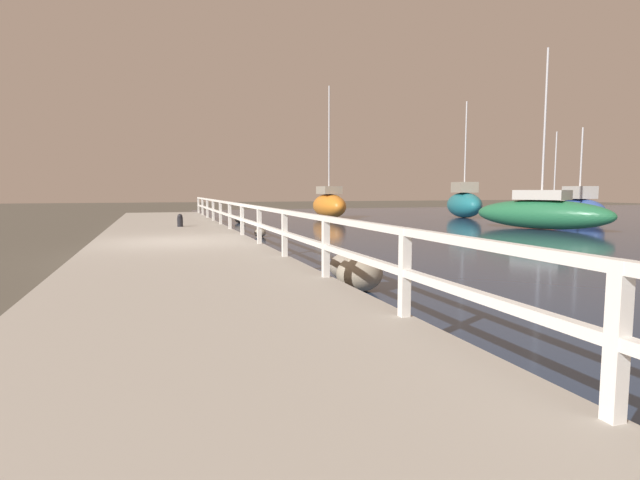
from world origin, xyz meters
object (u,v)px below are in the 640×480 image
at_px(sailboat_green, 541,213).
at_px(sailboat_teal, 464,203).
at_px(sailboat_red, 553,207).
at_px(sailboat_orange, 329,204).
at_px(mooring_bollard, 180,220).
at_px(sailboat_blue, 579,208).

height_order(sailboat_green, sailboat_teal, sailboat_green).
distance_m(sailboat_red, sailboat_orange, 15.43).
xyz_separation_m(sailboat_red, sailboat_teal, (-7.28, -0.43, 0.33)).
distance_m(mooring_bollard, sailboat_orange, 13.25).
distance_m(sailboat_green, sailboat_orange, 12.39).
xyz_separation_m(sailboat_red, sailboat_orange, (-15.34, 1.60, 0.26)).
xyz_separation_m(sailboat_green, sailboat_orange, (-5.83, 10.93, 0.12)).
distance_m(sailboat_red, sailboat_teal, 7.30).
xyz_separation_m(mooring_bollard, sailboat_red, (24.45, 8.01, -0.02)).
distance_m(sailboat_green, sailboat_blue, 6.73).
relative_size(mooring_bollard, sailboat_orange, 0.06).
bearing_deg(sailboat_teal, sailboat_green, -90.92).
relative_size(sailboat_green, sailboat_orange, 0.98).
bearing_deg(sailboat_red, sailboat_green, -151.86).
distance_m(sailboat_red, sailboat_green, 13.32).
bearing_deg(sailboat_teal, sailboat_red, 16.56).
height_order(sailboat_blue, sailboat_teal, sailboat_teal).
bearing_deg(sailboat_blue, mooring_bollard, -162.17).
xyz_separation_m(mooring_bollard, sailboat_blue, (20.66, 2.23, 0.16)).
height_order(sailboat_red, sailboat_green, sailboat_green).
relative_size(mooring_bollard, sailboat_green, 0.06).
xyz_separation_m(sailboat_blue, sailboat_teal, (-3.49, 5.35, 0.15)).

